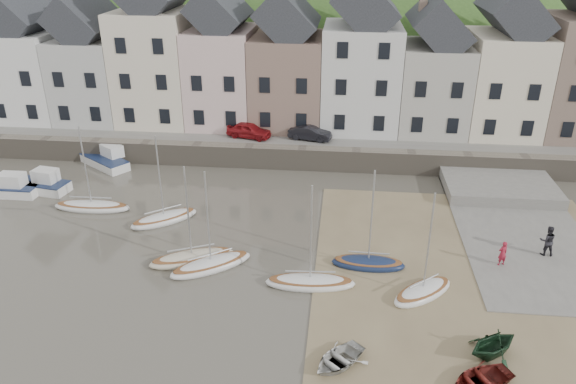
# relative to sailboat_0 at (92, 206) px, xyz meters

# --- Properties ---
(ground) EXTENTS (160.00, 160.00, 0.00)m
(ground) POSITION_rel_sailboat_0_xyz_m (14.04, -7.98, -0.26)
(ground) COLOR #474238
(ground) RESTS_ON ground
(quay_land) EXTENTS (90.00, 30.00, 1.50)m
(quay_land) POSITION_rel_sailboat_0_xyz_m (14.04, 24.02, 0.49)
(quay_land) COLOR #345522
(quay_land) RESTS_ON ground
(quay_street) EXTENTS (70.00, 7.00, 0.10)m
(quay_street) POSITION_rel_sailboat_0_xyz_m (14.04, 12.52, 1.29)
(quay_street) COLOR slate
(quay_street) RESTS_ON quay_land
(seawall) EXTENTS (70.00, 1.20, 1.80)m
(seawall) POSITION_rel_sailboat_0_xyz_m (14.04, 9.02, 0.64)
(seawall) COLOR slate
(seawall) RESTS_ON ground
(beach) EXTENTS (18.00, 26.00, 0.06)m
(beach) POSITION_rel_sailboat_0_xyz_m (25.04, -7.98, -0.23)
(beach) COLOR #736346
(beach) RESTS_ON ground
(slipway) EXTENTS (8.00, 18.00, 0.12)m
(slipway) POSITION_rel_sailboat_0_xyz_m (29.04, 0.02, -0.20)
(slipway) COLOR slate
(slipway) RESTS_ON ground
(hillside) EXTENTS (134.40, 84.00, 84.00)m
(hillside) POSITION_rel_sailboat_0_xyz_m (9.04, 52.01, -18.25)
(hillside) COLOR #345522
(hillside) RESTS_ON ground
(townhouse_terrace) EXTENTS (61.05, 8.00, 13.93)m
(townhouse_terrace) POSITION_rel_sailboat_0_xyz_m (15.80, 16.02, 7.07)
(townhouse_terrace) COLOR white
(townhouse_terrace) RESTS_ON quay_land
(sailboat_0) EXTENTS (5.46, 1.63, 6.32)m
(sailboat_0) POSITION_rel_sailboat_0_xyz_m (0.00, 0.00, 0.00)
(sailboat_0) COLOR silver
(sailboat_0) RESTS_ON ground
(sailboat_1) EXTENTS (4.56, 4.07, 6.32)m
(sailboat_1) POSITION_rel_sailboat_0_xyz_m (5.59, -1.22, 0.00)
(sailboat_1) COLOR silver
(sailboat_1) RESTS_ON ground
(sailboat_2) EXTENTS (5.20, 3.46, 6.32)m
(sailboat_2) POSITION_rel_sailboat_0_xyz_m (8.74, -5.84, 0.00)
(sailboat_2) COLOR beige
(sailboat_2) RESTS_ON ground
(sailboat_3) EXTENTS (4.92, 4.11, 6.32)m
(sailboat_3) POSITION_rel_sailboat_0_xyz_m (10.03, -6.43, 0.00)
(sailboat_3) COLOR silver
(sailboat_3) RESTS_ON ground
(sailboat_4) EXTENTS (5.05, 1.80, 6.32)m
(sailboat_4) POSITION_rel_sailboat_0_xyz_m (15.86, -7.58, 0.00)
(sailboat_4) COLOR silver
(sailboat_4) RESTS_ON ground
(sailboat_5) EXTENTS (4.28, 1.62, 6.32)m
(sailboat_5) POSITION_rel_sailboat_0_xyz_m (19.08, -5.31, 0.01)
(sailboat_5) COLOR #162346
(sailboat_5) RESTS_ON ground
(sailboat_6) EXTENTS (4.03, 3.79, 6.32)m
(sailboat_6) POSITION_rel_sailboat_0_xyz_m (21.91, -7.83, 0.01)
(sailboat_6) COLOR silver
(sailboat_6) RESTS_ON ground
(motorboat_0) EXTENTS (5.03, 2.51, 1.70)m
(motorboat_0) POSITION_rel_sailboat_0_xyz_m (-5.20, 2.59, 0.32)
(motorboat_0) COLOR silver
(motorboat_0) RESTS_ON ground
(motorboat_1) EXTENTS (5.24, 1.76, 1.70)m
(motorboat_1) POSITION_rel_sailboat_0_xyz_m (-7.33, 1.67, 0.32)
(motorboat_1) COLOR silver
(motorboat_1) RESTS_ON ground
(motorboat_2) EXTENTS (5.12, 4.33, 1.70)m
(motorboat_2) POSITION_rel_sailboat_0_xyz_m (-2.25, 7.87, 0.32)
(motorboat_2) COLOR silver
(motorboat_2) RESTS_ON ground
(rowboat_white) EXTENTS (3.32, 3.39, 0.58)m
(rowboat_white) POSITION_rel_sailboat_0_xyz_m (17.54, -13.55, 0.09)
(rowboat_white) COLOR beige
(rowboat_white) RESTS_ON beach
(rowboat_green) EXTENTS (3.49, 3.39, 1.40)m
(rowboat_green) POSITION_rel_sailboat_0_xyz_m (24.50, -12.26, 0.50)
(rowboat_green) COLOR #16331D
(rowboat_green) RESTS_ON beach
(rowboat_red) EXTENTS (3.60, 3.24, 0.61)m
(rowboat_red) POSITION_rel_sailboat_0_xyz_m (23.62, -14.16, 0.11)
(rowboat_red) COLOR maroon
(rowboat_red) RESTS_ON beach
(person_red) EXTENTS (0.65, 0.54, 1.54)m
(person_red) POSITION_rel_sailboat_0_xyz_m (26.75, -4.45, 0.63)
(person_red) COLOR maroon
(person_red) RESTS_ON slipway
(person_dark) EXTENTS (0.94, 0.74, 1.89)m
(person_dark) POSITION_rel_sailboat_0_xyz_m (29.65, -3.00, 0.81)
(person_dark) COLOR #232227
(person_dark) RESTS_ON slipway
(car_left) EXTENTS (4.14, 2.51, 1.32)m
(car_left) POSITION_rel_sailboat_0_xyz_m (9.23, 11.52, 2.00)
(car_left) COLOR maroon
(car_left) RESTS_ON quay_street
(car_right) EXTENTS (3.83, 2.02, 1.20)m
(car_right) POSITION_rel_sailboat_0_xyz_m (14.49, 11.52, 1.94)
(car_right) COLOR black
(car_right) RESTS_ON quay_street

